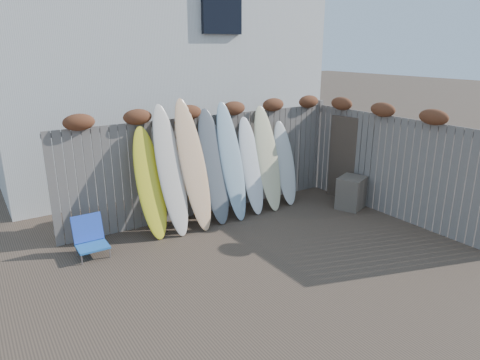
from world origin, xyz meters
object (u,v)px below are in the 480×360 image
beach_chair (90,237)px  surfboard_0 (150,183)px  lattice_panel (354,160)px  wooden_crate (351,193)px

beach_chair → surfboard_0: size_ratio=0.32×
beach_chair → lattice_panel: bearing=-5.5°
beach_chair → lattice_panel: size_ratio=0.35×
beach_chair → surfboard_0: 1.35m
surfboard_0 → wooden_crate: bearing=-15.8°
beach_chair → surfboard_0: surfboard_0 is taller
lattice_panel → surfboard_0: 4.46m
beach_chair → wooden_crate: bearing=-9.3°
wooden_crate → surfboard_0: surfboard_0 is taller
wooden_crate → lattice_panel: bearing=40.6°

